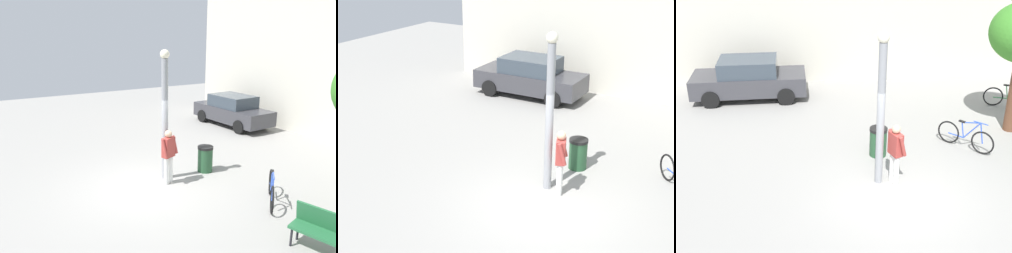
{
  "view_description": "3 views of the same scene",
  "coord_description": "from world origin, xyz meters",
  "views": [
    {
      "loc": [
        7.89,
        -4.1,
        4.25
      ],
      "look_at": [
        -1.22,
        1.51,
        1.4
      ],
      "focal_mm": 35.08,
      "sensor_mm": 36.0,
      "label": 1
    },
    {
      "loc": [
        4.39,
        -9.19,
        6.15
      ],
      "look_at": [
        -1.45,
        0.65,
        1.52
      ],
      "focal_mm": 52.89,
      "sensor_mm": 36.0,
      "label": 2
    },
    {
      "loc": [
        -2.24,
        -8.89,
        6.34
      ],
      "look_at": [
        -1.24,
        1.09,
        1.54
      ],
      "focal_mm": 47.44,
      "sensor_mm": 36.0,
      "label": 3
    }
  ],
  "objects": [
    {
      "name": "parked_car_charcoal",
      "position": [
        -4.21,
        7.16,
        0.77
      ],
      "size": [
        4.23,
        1.87,
        1.55
      ],
      "color": "#38383D",
      "rests_on": "ground_plane"
    },
    {
      "name": "bicycle_blue",
      "position": [
        2.52,
        2.43,
        0.38
      ],
      "size": [
        1.28,
        1.35,
        0.97
      ],
      "color": "black",
      "rests_on": "ground_plane"
    },
    {
      "name": "trash_bin",
      "position": [
        -0.13,
        2.28,
        0.43
      ],
      "size": [
        0.51,
        0.51,
        0.86
      ],
      "color": "#234C2D",
      "rests_on": "ground_plane"
    },
    {
      "name": "person_by_lamppost",
      "position": [
        0.03,
        0.76,
        0.97
      ],
      "size": [
        0.43,
        0.63,
        1.67
      ],
      "color": "white",
      "rests_on": "ground_plane"
    },
    {
      "name": "ground_plane",
      "position": [
        0.0,
        0.0,
        0.0
      ],
      "size": [
        36.0,
        36.0,
        0.0
      ],
      "primitive_type": "plane",
      "color": "gray"
    },
    {
      "name": "lamppost",
      "position": [
        -0.36,
        0.87,
        2.12
      ],
      "size": [
        0.28,
        0.28,
        3.97
      ],
      "color": "gray",
      "rests_on": "ground_plane"
    },
    {
      "name": "bicycle_green",
      "position": [
        5.18,
        5.32,
        0.38
      ],
      "size": [
        1.7,
        0.71,
        0.97
      ],
      "color": "black",
      "rests_on": "ground_plane"
    }
  ]
}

